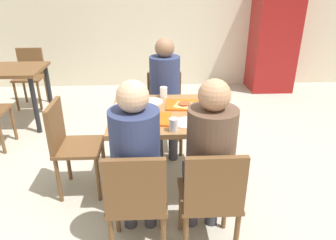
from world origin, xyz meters
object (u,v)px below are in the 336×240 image
object	(u,v)px
drink_fridge	(274,35)
pizza_slice_b	(184,104)
chair_near_left	(137,199)
foil_bundle	(119,108)
chair_far_side	(165,105)
plastic_cup_b	(174,125)
person_in_brown_jacket	(210,153)
tray_red_near	(148,119)
main_table	(168,124)
plastic_cup_a	(164,92)
person_far_side	(165,88)
background_table	(8,78)
pizza_slice_a	(146,117)
paper_plate_center	(151,102)
soda_can	(216,103)
person_in_red	(136,155)
chair_near_right	(211,196)
condiment_bottle	(132,94)
paper_plate_near_edge	(188,123)
chair_left_end	(69,141)
background_chair_far	(30,73)
tray_red_far	(186,105)

from	to	relation	value
drink_fridge	pizza_slice_b	bearing A→B (deg)	-123.07
chair_near_left	foil_bundle	xyz separation A→B (m)	(-0.17, 0.79, 0.31)
chair_far_side	plastic_cup_b	size ratio (longest dim) A/B	8.65
person_in_brown_jacket	drink_fridge	world-z (taller)	drink_fridge
chair_near_left	tray_red_near	bearing A→B (deg)	83.72
main_table	plastic_cup_a	xyz separation A→B (m)	(-0.02, 0.37, 0.16)
person_far_side	background_table	bearing A→B (deg)	156.82
pizza_slice_a	plastic_cup_a	distance (m)	0.55
paper_plate_center	pizza_slice_b	xyz separation A→B (m)	(0.30, -0.12, 0.02)
drink_fridge	soda_can	bearing A→B (deg)	-118.23
plastic_cup_b	chair_far_side	bearing A→B (deg)	91.18
chair_near_left	plastic_cup_b	world-z (taller)	plastic_cup_b
chair_near_left	person_in_red	distance (m)	0.28
chair_near_left	person_far_side	bearing A→B (deg)	80.73
chair_near_right	background_table	xyz separation A→B (m)	(-2.23, 2.34, 0.13)
person_in_red	person_far_side	size ratio (longest dim) A/B	1.00
pizza_slice_b	condiment_bottle	xyz separation A→B (m)	(-0.47, 0.12, 0.06)
plastic_cup_b	condiment_bottle	size ratio (longest dim) A/B	0.62
pizza_slice_a	plastic_cup_a	world-z (taller)	plastic_cup_a
tray_red_near	paper_plate_near_edge	xyz separation A→B (m)	(0.32, -0.09, -0.00)
chair_left_end	plastic_cup_b	size ratio (longest dim) A/B	8.65
pizza_slice_a	foil_bundle	distance (m)	0.27
plastic_cup_b	background_chair_far	world-z (taller)	plastic_cup_b
chair_far_side	pizza_slice_b	size ratio (longest dim) A/B	4.05
tray_red_far	drink_fridge	size ratio (longest dim) A/B	0.19
person_far_side	tray_red_far	world-z (taller)	person_far_side
soda_can	foil_bundle	distance (m)	0.83
tray_red_near	person_in_brown_jacket	bearing A→B (deg)	-51.69
main_table	tray_red_far	world-z (taller)	tray_red_far
background_chair_far	chair_near_left	bearing A→B (deg)	-60.43
plastic_cup_a	plastic_cup_b	xyz separation A→B (m)	(0.05, -0.74, 0.00)
pizza_slice_a	main_table	bearing A→B (deg)	40.14
chair_left_end	tray_red_far	world-z (taller)	chair_left_end
chair_near_right	main_table	bearing A→B (deg)	106.62
chair_left_end	person_in_red	bearing A→B (deg)	-47.15
tray_red_far	background_table	size ratio (longest dim) A/B	0.40
tray_red_near	chair_near_right	bearing A→B (deg)	-58.07
person_in_red	pizza_slice_a	world-z (taller)	person_in_red
person_far_side	plastic_cup_b	xyz separation A→B (m)	(0.02, -1.04, 0.07)
person_in_red	chair_near_left	bearing A→B (deg)	-90.00
main_table	plastic_cup_a	bearing A→B (deg)	93.79
soda_can	condiment_bottle	world-z (taller)	condiment_bottle
pizza_slice_a	soda_can	size ratio (longest dim) A/B	2.15
person_in_brown_jacket	chair_left_end	bearing A→B (deg)	148.76
main_table	person_in_red	bearing A→B (deg)	-109.82
plastic_cup_a	background_chair_far	size ratio (longest dim) A/B	0.12
main_table	background_chair_far	bearing A→B (deg)	131.35
tray_red_near	plastic_cup_a	xyz separation A→B (m)	(0.15, 0.52, 0.04)
main_table	tray_red_far	bearing A→B (deg)	37.28
plastic_cup_a	condiment_bottle	bearing A→B (deg)	-156.05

